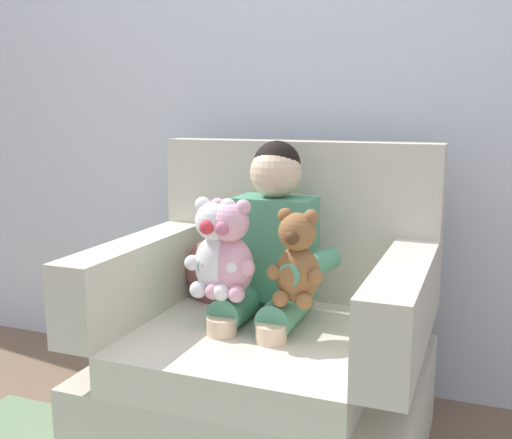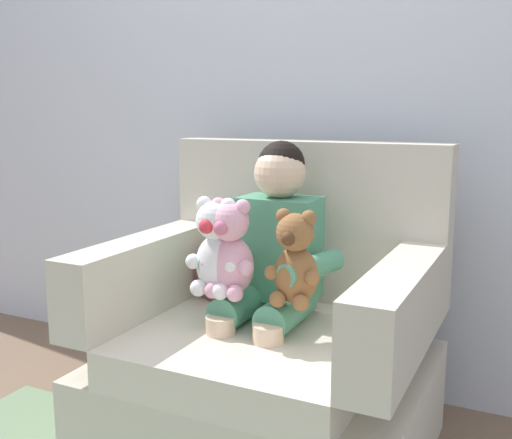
% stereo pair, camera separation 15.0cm
% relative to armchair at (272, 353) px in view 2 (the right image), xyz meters
% --- Properties ---
extents(back_wall, '(6.00, 0.10, 2.60)m').
position_rel_armchair_xyz_m(back_wall, '(0.00, 0.61, 0.97)').
color(back_wall, silver).
rests_on(back_wall, ground).
extents(armchair, '(1.01, 0.85, 1.01)m').
position_rel_armchair_xyz_m(armchair, '(0.00, 0.00, 0.00)').
color(armchair, beige).
rests_on(armchair, ground).
extents(seated_child, '(0.45, 0.39, 0.82)m').
position_rel_armchair_xyz_m(seated_child, '(-0.01, 0.02, 0.32)').
color(seated_child, '#4C9370').
rests_on(seated_child, armchair).
extents(plush_white, '(0.18, 0.15, 0.31)m').
position_rel_armchair_xyz_m(plush_white, '(-0.13, -0.13, 0.36)').
color(plush_white, white).
rests_on(plush_white, armchair).
extents(plush_pink, '(0.18, 0.15, 0.31)m').
position_rel_armchair_xyz_m(plush_pink, '(-0.08, -0.13, 0.36)').
color(plush_pink, '#EAA8BC').
rests_on(plush_pink, armchair).
extents(plush_brown, '(0.17, 0.14, 0.29)m').
position_rel_armchair_xyz_m(plush_brown, '(0.13, -0.12, 0.35)').
color(plush_brown, brown).
rests_on(plush_brown, armchair).
extents(throw_pillow, '(0.28, 0.17, 0.26)m').
position_rel_armchair_xyz_m(throw_pillow, '(-0.24, 0.11, 0.21)').
color(throw_pillow, '#8C4C4C').
rests_on(throw_pillow, armchair).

